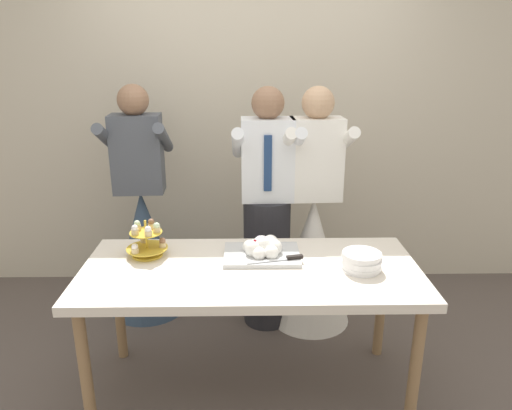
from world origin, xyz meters
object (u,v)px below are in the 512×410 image
object	(u,v)px
main_cake_tray	(263,250)
plate_stack	(361,261)
dessert_table	(251,280)
cupcake_stand	(147,241)
person_bride	(312,245)
person_guest	(144,236)
person_groom	(267,223)

from	to	relation	value
main_cake_tray	plate_stack	world-z (taller)	main_cake_tray
dessert_table	plate_stack	bearing A→B (deg)	-3.79
cupcake_stand	plate_stack	xyz separation A→B (m)	(1.16, -0.20, -0.04)
person_bride	person_guest	xyz separation A→B (m)	(-1.20, 0.17, 0.00)
cupcake_stand	person_groom	distance (m)	0.91
person_bride	person_groom	bearing A→B (deg)	-177.85
plate_stack	cupcake_stand	bearing A→B (deg)	170.19
cupcake_stand	main_cake_tray	xyz separation A→B (m)	(0.65, -0.03, -0.05)
cupcake_stand	person_guest	xyz separation A→B (m)	(-0.19, 0.76, -0.28)
main_cake_tray	person_bride	world-z (taller)	person_bride
main_cake_tray	person_bride	bearing A→B (deg)	59.13
person_guest	plate_stack	bearing A→B (deg)	-35.37
person_guest	dessert_table	bearing A→B (deg)	-50.11
cupcake_stand	person_bride	world-z (taller)	person_bride
main_cake_tray	dessert_table	bearing A→B (deg)	-117.11
person_bride	plate_stack	bearing A→B (deg)	-79.35
cupcake_stand	plate_stack	size ratio (longest dim) A/B	1.09
main_cake_tray	person_guest	size ratio (longest dim) A/B	0.26
main_cake_tray	person_guest	bearing A→B (deg)	136.79
cupcake_stand	person_bride	xyz separation A→B (m)	(1.01, 0.58, -0.28)
dessert_table	main_cake_tray	world-z (taller)	main_cake_tray
main_cake_tray	person_groom	bearing A→B (deg)	85.41
cupcake_stand	main_cake_tray	size ratio (longest dim) A/B	0.53
dessert_table	person_bride	world-z (taller)	person_bride
plate_stack	person_guest	world-z (taller)	person_guest
plate_stack	person_bride	distance (m)	0.83
cupcake_stand	person_bride	size ratio (longest dim) A/B	0.14
person_bride	dessert_table	bearing A→B (deg)	-120.22
main_cake_tray	person_groom	world-z (taller)	person_groom
plate_stack	person_groom	size ratio (longest dim) A/B	0.13
cupcake_stand	main_cake_tray	world-z (taller)	cupcake_stand
person_groom	person_bride	world-z (taller)	same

